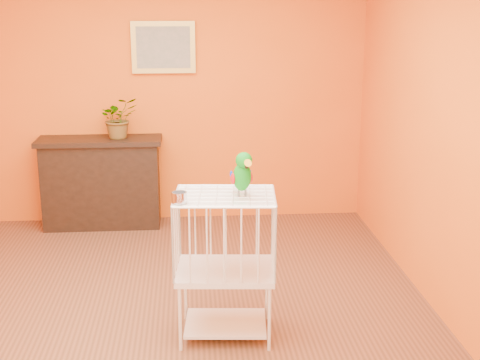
{
  "coord_description": "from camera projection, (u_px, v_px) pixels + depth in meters",
  "views": [
    {
      "loc": [
        0.22,
        -4.42,
        2.21
      ],
      "look_at": [
        0.54,
        -0.37,
        1.1
      ],
      "focal_mm": 50.0,
      "sensor_mm": 36.0,
      "label": 1
    }
  ],
  "objects": [
    {
      "name": "ground",
      "position": [
        161.0,
        315.0,
        4.82
      ],
      "size": [
        4.5,
        4.5,
        0.0
      ],
      "primitive_type": "plane",
      "color": "brown",
      "rests_on": "ground"
    },
    {
      "name": "room_shell",
      "position": [
        153.0,
        97.0,
        4.4
      ],
      "size": [
        4.5,
        4.5,
        4.5
      ],
      "color": "orange",
      "rests_on": "ground"
    },
    {
      "name": "console_cabinet",
      "position": [
        101.0,
        183.0,
        6.61
      ],
      "size": [
        1.2,
        0.43,
        0.89
      ],
      "color": "black",
      "rests_on": "ground"
    },
    {
      "name": "potted_plant",
      "position": [
        119.0,
        122.0,
        6.47
      ],
      "size": [
        0.49,
        0.51,
        0.31
      ],
      "primitive_type": "imported",
      "rotation": [
        0.0,
        0.0,
        0.42
      ],
      "color": "#26722D",
      "rests_on": "console_cabinet"
    },
    {
      "name": "framed_picture",
      "position": [
        163.0,
        47.0,
        6.49
      ],
      "size": [
        0.62,
        0.04,
        0.5
      ],
      "color": "gold",
      "rests_on": "room_shell"
    },
    {
      "name": "birdcage",
      "position": [
        225.0,
        264.0,
        4.42
      ],
      "size": [
        0.68,
        0.54,
        0.99
      ],
      "rotation": [
        0.0,
        0.0,
        -0.08
      ],
      "color": "silver",
      "rests_on": "ground"
    },
    {
      "name": "feed_cup",
      "position": [
        179.0,
        197.0,
        4.12
      ],
      "size": [
        0.1,
        0.1,
        0.07
      ],
      "primitive_type": "cylinder",
      "color": "silver",
      "rests_on": "birdcage"
    },
    {
      "name": "parrot",
      "position": [
        242.0,
        174.0,
        4.23
      ],
      "size": [
        0.16,
        0.27,
        0.3
      ],
      "rotation": [
        0.0,
        0.0,
        0.26
      ],
      "color": "#59544C",
      "rests_on": "birdcage"
    }
  ]
}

